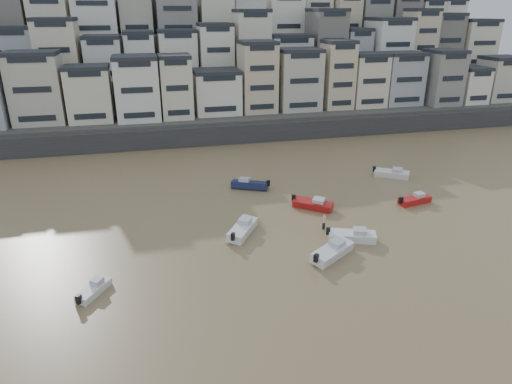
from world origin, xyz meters
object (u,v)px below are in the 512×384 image
object	(u,v)px
boat_a	(332,250)
boat_e	(313,203)
boat_j	(94,288)
boat_g	(392,172)
boat_h	(250,183)
boat_c	(242,227)
boat_b	(352,234)
person_pink	(324,222)
boat_d	(415,199)

from	to	relation	value
boat_a	boat_e	distance (m)	12.11
boat_a	boat_j	bearing A→B (deg)	148.75
boat_g	boat_h	size ratio (longest dim) A/B	0.98
boat_g	boat_h	xyz separation A→B (m)	(-21.56, 0.63, 0.02)
boat_e	boat_c	distance (m)	11.11
boat_g	boat_b	distance (m)	22.32
boat_h	boat_c	size ratio (longest dim) A/B	0.94
boat_a	boat_h	distance (m)	20.89
boat_h	person_pink	xyz separation A→B (m)	(5.31, -14.37, 0.11)
boat_h	boat_j	distance (m)	28.74
boat_b	boat_j	world-z (taller)	boat_b
boat_a	boat_c	bearing A→B (deg)	103.44
boat_a	boat_d	size ratio (longest dim) A/B	1.21
person_pink	boat_g	bearing A→B (deg)	40.23
boat_e	boat_d	size ratio (longest dim) A/B	1.12
boat_g	person_pink	world-z (taller)	person_pink
boat_e	person_pink	distance (m)	5.76
boat_j	person_pink	distance (m)	25.40
boat_a	boat_j	world-z (taller)	boat_a
boat_c	boat_b	bearing A→B (deg)	-78.35
boat_g	person_pink	distance (m)	21.28
boat_b	boat_j	xyz separation A→B (m)	(-26.30, -3.77, -0.19)
boat_a	boat_e	xyz separation A→B (m)	(2.36, 11.88, -0.06)
boat_a	boat_g	size ratio (longest dim) A/B	1.08
boat_c	boat_j	world-z (taller)	boat_c
boat_e	boat_h	bearing A→B (deg)	164.37
boat_j	boat_g	bearing A→B (deg)	-30.12
person_pink	boat_c	bearing A→B (deg)	173.98
boat_g	boat_d	xyz separation A→B (m)	(-2.11, -9.61, -0.08)
boat_a	boat_e	world-z (taller)	boat_a
boat_g	boat_c	size ratio (longest dim) A/B	0.92
boat_d	boat_g	bearing A→B (deg)	66.57
boat_e	boat_c	world-z (taller)	boat_c
boat_b	boat_d	size ratio (longest dim) A/B	1.12
boat_g	boat_h	distance (m)	21.57
boat_g	boat_j	bearing A→B (deg)	-118.86
boat_j	person_pink	xyz separation A→B (m)	(24.37, 7.14, 0.32)
boat_a	boat_b	world-z (taller)	boat_a
boat_a	boat_b	distance (m)	4.47
boat_c	boat_d	size ratio (longest dim) A/B	1.22
boat_j	boat_h	bearing A→B (deg)	-8.87
boat_e	boat_b	distance (m)	9.14
boat_b	boat_d	xyz separation A→B (m)	(12.21, 7.51, -0.08)
boat_h	boat_e	bearing A→B (deg)	151.05
boat_g	boat_d	world-z (taller)	boat_g
boat_e	boat_c	bearing A→B (deg)	-115.64
boat_e	boat_j	bearing A→B (deg)	-113.78
boat_e	person_pink	bearing A→B (deg)	-58.84
boat_e	boat_j	size ratio (longest dim) A/B	1.34
boat_b	boat_c	size ratio (longest dim) A/B	0.92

